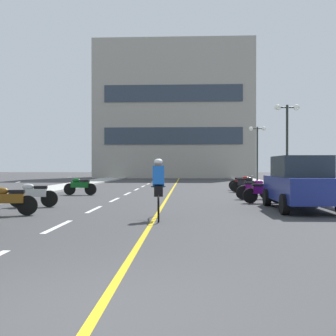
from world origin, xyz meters
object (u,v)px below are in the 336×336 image
(motorcycle_3, at_px, (8,200))
(motorcycle_6, at_px, (255,189))
(street_lamp_mid, at_px, (287,127))
(cyclist_rider, at_px, (158,187))
(motorcycle_7, at_px, (80,186))
(street_lamp_far, at_px, (257,141))
(motorcycle_5, at_px, (264,191))
(motorcycle_9, at_px, (243,183))
(motorcycle_4, at_px, (33,194))
(motorcycle_8, at_px, (246,184))
(parked_car_near, at_px, (300,183))

(motorcycle_3, relative_size, motorcycle_6, 1.01)
(street_lamp_mid, bearing_deg, cyclist_rider, -116.67)
(street_lamp_mid, height_order, motorcycle_7, street_lamp_mid)
(motorcycle_6, bearing_deg, street_lamp_mid, 65.02)
(street_lamp_mid, relative_size, motorcycle_6, 2.98)
(street_lamp_far, xyz_separation_m, cyclist_rider, (-6.85, -24.65, -2.74))
(motorcycle_5, relative_size, motorcycle_9, 1.01)
(street_lamp_far, xyz_separation_m, motorcycle_5, (-2.99, -19.46, -3.16))
(motorcycle_6, xyz_separation_m, cyclist_rider, (-3.81, -7.13, 0.41))
(street_lamp_far, distance_m, motorcycle_6, 18.06)
(street_lamp_mid, relative_size, motorcycle_4, 2.95)
(motorcycle_3, distance_m, motorcycle_7, 8.74)
(motorcycle_6, relative_size, motorcycle_8, 0.99)
(motorcycle_4, bearing_deg, motorcycle_8, 45.24)
(motorcycle_6, height_order, motorcycle_8, same)
(street_lamp_mid, bearing_deg, street_lamp_far, 89.30)
(parked_car_near, distance_m, motorcycle_9, 11.19)
(motorcycle_8, height_order, cyclist_rider, cyclist_rider)
(motorcycle_4, relative_size, motorcycle_5, 1.00)
(motorcycle_5, height_order, motorcycle_9, same)
(street_lamp_mid, distance_m, motorcycle_7, 12.49)
(street_lamp_mid, distance_m, cyclist_rider, 15.24)
(motorcycle_9, bearing_deg, motorcycle_3, -123.59)
(parked_car_near, xyz_separation_m, cyclist_rider, (-4.61, -2.60, -0.03))
(street_lamp_far, height_order, motorcycle_6, street_lamp_far)
(motorcycle_7, height_order, cyclist_rider, cyclist_rider)
(street_lamp_far, distance_m, motorcycle_9, 11.63)
(parked_car_near, bearing_deg, street_lamp_far, 84.18)
(street_lamp_far, height_order, motorcycle_5, street_lamp_far)
(motorcycle_5, distance_m, motorcycle_9, 8.59)
(motorcycle_3, height_order, motorcycle_6, same)
(street_lamp_far, height_order, motorcycle_7, street_lamp_far)
(motorcycle_6, bearing_deg, motorcycle_9, 86.74)
(motorcycle_4, bearing_deg, motorcycle_6, 25.06)
(parked_car_near, xyz_separation_m, motorcycle_9, (-0.42, 11.17, -0.44))
(motorcycle_4, relative_size, motorcycle_7, 1.00)
(motorcycle_3, xyz_separation_m, motorcycle_9, (8.73, 13.15, 0.00))
(motorcycle_3, xyz_separation_m, cyclist_rider, (4.55, -0.62, 0.41))
(motorcycle_8, bearing_deg, motorcycle_7, -163.05)
(parked_car_near, bearing_deg, motorcycle_9, 92.16)
(motorcycle_7, height_order, motorcycle_8, same)
(motorcycle_5, height_order, motorcycle_7, same)
(parked_car_near, bearing_deg, motorcycle_5, 106.08)
(street_lamp_far, xyz_separation_m, motorcycle_4, (-11.57, -21.50, -3.16))
(parked_car_near, distance_m, motorcycle_6, 4.61)
(street_lamp_mid, distance_m, motorcycle_3, 17.33)
(motorcycle_7, bearing_deg, street_lamp_mid, 19.46)
(parked_car_near, xyz_separation_m, motorcycle_8, (-0.52, 9.42, -0.44))
(street_lamp_mid, bearing_deg, motorcycle_4, -138.18)
(motorcycle_4, relative_size, motorcycle_8, 1.00)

